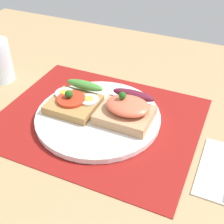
{
  "coord_description": "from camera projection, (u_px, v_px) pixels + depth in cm",
  "views": [
    {
      "loc": [
        21.93,
        -42.53,
        38.26
      ],
      "look_at": [
        3.0,
        0.0,
        2.91
      ],
      "focal_mm": 49.69,
      "sensor_mm": 36.0,
      "label": 1
    }
  ],
  "objects": [
    {
      "name": "placemat",
      "position": [
        98.0,
        119.0,
        0.61
      ],
      "size": [
        38.8,
        31.72,
        0.3
      ],
      "primitive_type": "cube",
      "color": "maroon",
      "rests_on": "ground_plane"
    },
    {
      "name": "sandwich_salmon",
      "position": [
        127.0,
        109.0,
        0.58
      ],
      "size": [
        10.21,
        9.58,
        5.64
      ],
      "color": "tan",
      "rests_on": "plate"
    },
    {
      "name": "ground_plane",
      "position": [
        98.0,
        126.0,
        0.62
      ],
      "size": [
        120.0,
        90.0,
        3.2
      ],
      "primitive_type": "cube",
      "color": "tan"
    },
    {
      "name": "sandwich_egg_tomato",
      "position": [
        75.0,
        100.0,
        0.62
      ],
      "size": [
        9.46,
        10.27,
        3.84
      ],
      "color": "#AA7D44",
      "rests_on": "plate"
    },
    {
      "name": "plate",
      "position": [
        98.0,
        117.0,
        0.61
      ],
      "size": [
        24.44,
        24.44,
        1.11
      ],
      "primitive_type": "cylinder",
      "color": "white",
      "rests_on": "placemat"
    }
  ]
}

